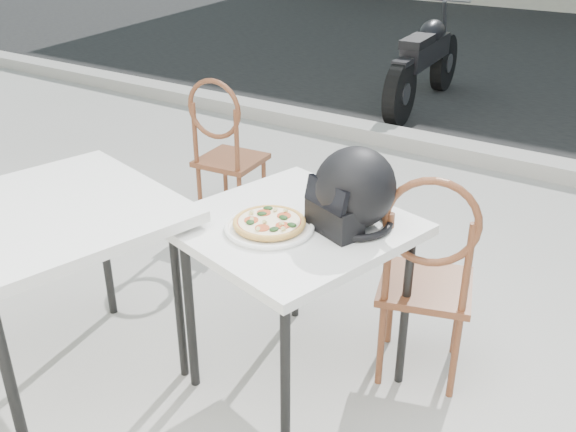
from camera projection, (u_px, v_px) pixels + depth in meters
The scene contains 10 objects.
ground at pixel (362, 422), 2.53m from camera, with size 80.00×80.00×0.00m, color #9E9C96.
curb at pixel (549, 168), 4.75m from camera, with size 30.00×0.25×0.12m, color #98958E.
cafe_table_main at pixel (291, 237), 2.47m from camera, with size 0.97×0.97×0.75m.
plate at pixel (269, 227), 2.37m from camera, with size 0.42×0.42×0.02m.
pizza at pixel (269, 222), 2.36m from camera, with size 0.34×0.34×0.03m.
helmet at pixel (353, 193), 2.35m from camera, with size 0.39×0.40×0.31m.
cafe_chair_main at pixel (427, 269), 2.53m from camera, with size 0.47×0.47×0.97m.
cafe_table_side at pixel (51, 225), 2.42m from camera, with size 1.05×1.05×0.82m.
cafe_chair_side at pixel (224, 145), 3.83m from camera, with size 0.40×0.40×0.95m.
motorcycle at pixel (425, 63), 6.20m from camera, with size 0.51×1.95×0.97m.
Camera 1 is at (0.80, -1.75, 1.86)m, focal length 40.00 mm.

